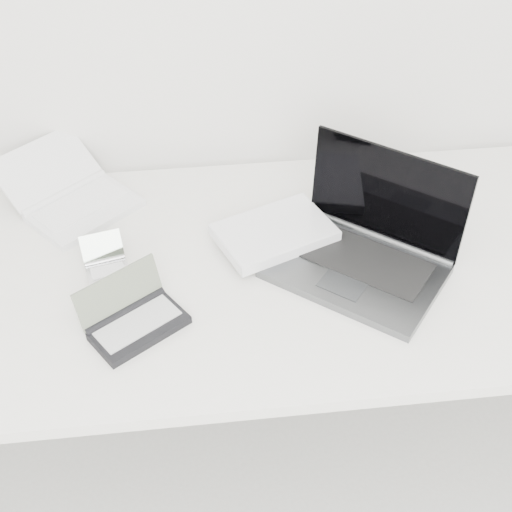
{
  "coord_description": "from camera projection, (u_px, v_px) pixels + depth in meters",
  "views": [
    {
      "loc": [
        -0.16,
        0.36,
        1.83
      ],
      "look_at": [
        -0.03,
        1.51,
        0.79
      ],
      "focal_mm": 50.0,
      "sensor_mm": 36.0,
      "label": 1
    }
  ],
  "objects": [
    {
      "name": "pda_silver",
      "position": [
        106.0,
        266.0,
        1.6
      ],
      "size": [
        0.12,
        0.13,
        0.07
      ],
      "rotation": [
        0.0,
        0.0,
        0.23
      ],
      "color": "silver",
      "rests_on": "desk"
    },
    {
      "name": "netbook_open_white",
      "position": [
        73.0,
        198.0,
        1.77
      ],
      "size": [
        0.39,
        0.39,
        0.11
      ],
      "rotation": [
        0.0,
        0.0,
        0.7
      ],
      "color": "white",
      "rests_on": "desk"
    },
    {
      "name": "laptop_large",
      "position": [
        337.0,
        244.0,
        1.62
      ],
      "size": [
        0.55,
        0.47,
        0.25
      ],
      "rotation": [
        0.0,
        0.0,
        -0.68
      ],
      "color": "#545659",
      "rests_on": "desk"
    },
    {
      "name": "desk",
      "position": [
        267.0,
        278.0,
        1.66
      ],
      "size": [
        1.6,
        0.8,
        0.73
      ],
      "color": "white",
      "rests_on": "ground"
    },
    {
      "name": "palmtop_charcoal",
      "position": [
        133.0,
        319.0,
        1.47
      ],
      "size": [
        0.24,
        0.22,
        0.11
      ],
      "rotation": [
        0.0,
        0.0,
        0.59
      ],
      "color": "black",
      "rests_on": "desk"
    }
  ]
}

